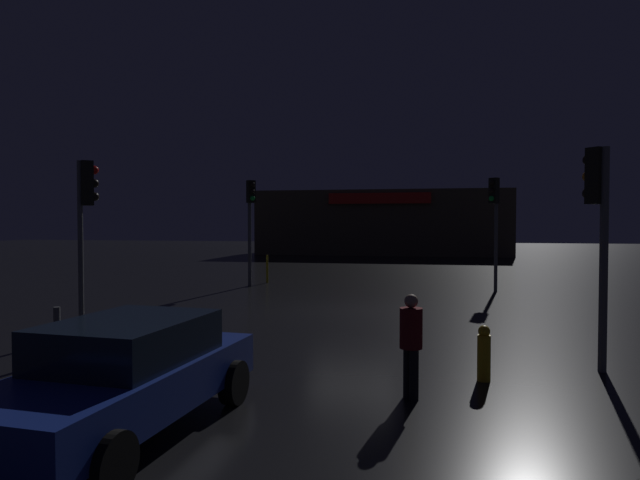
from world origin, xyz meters
name	(u,v)px	position (x,y,z in m)	size (l,w,h in m)	color
ground_plane	(351,311)	(0.00, 0.00, 0.00)	(120.00, 120.00, 0.00)	black
store_building	(383,223)	(-1.70, 31.62, 2.65)	(20.58, 8.27, 5.29)	brown
traffic_signal_main	(599,212)	(5.24, -5.85, 2.82)	(0.42, 0.43, 3.96)	#595B60
traffic_signal_opposite	(86,205)	(-5.52, -4.86, 3.04)	(0.43, 0.41, 4.07)	#595B60
traffic_signal_cross_left	(494,209)	(4.69, 5.64, 3.16)	(0.41, 0.43, 4.34)	#595B60
traffic_signal_cross_right	(250,212)	(-5.02, 5.65, 3.10)	(0.42, 0.43, 4.39)	#595B60
car_near	(125,374)	(-1.41, -10.20, 0.74)	(2.19, 4.41, 1.41)	navy
pedestrian	(411,339)	(2.05, -8.13, 0.91)	(0.48, 0.48, 1.57)	black
fire_hydrant	(484,353)	(3.21, -6.93, 0.46)	(0.22, 0.22, 0.93)	gold
bollard_kerb_a	(267,269)	(-4.73, 7.05, 0.61)	(0.10, 0.10, 1.21)	gold
bollard_kerb_b	(57,334)	(-4.68, -7.07, 0.51)	(0.12, 0.12, 1.02)	#595B60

